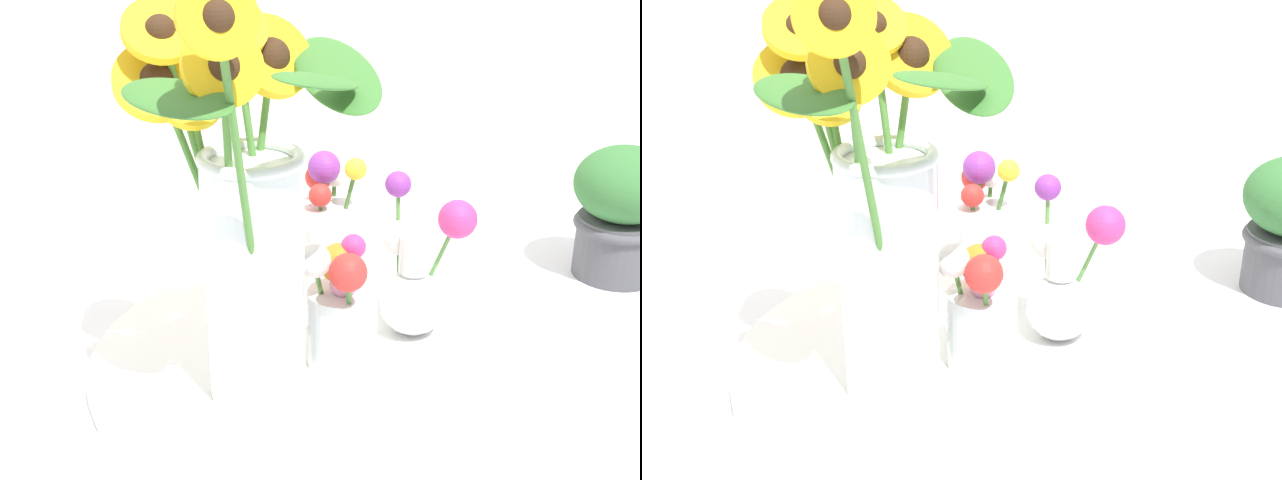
# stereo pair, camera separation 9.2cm
# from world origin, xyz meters

# --- Properties ---
(ground_plane) EXTENTS (6.00, 6.00, 0.00)m
(ground_plane) POSITION_xyz_m (0.00, 0.00, 0.00)
(ground_plane) COLOR silver
(serving_tray) EXTENTS (0.50, 0.50, 0.02)m
(serving_tray) POSITION_xyz_m (-0.01, 0.11, 0.01)
(serving_tray) COLOR white
(serving_tray) RESTS_ON ground_plane
(mason_jar_sunflowers) EXTENTS (0.26, 0.21, 0.43)m
(mason_jar_sunflowers) POSITION_xyz_m (-0.10, 0.08, 0.20)
(mason_jar_sunflowers) COLOR silver
(mason_jar_sunflowers) RESTS_ON serving_tray
(vase_small_center) EXTENTS (0.09, 0.09, 0.15)m
(vase_small_center) POSITION_xyz_m (-0.00, 0.08, 0.09)
(vase_small_center) COLOR white
(vase_small_center) RESTS_ON serving_tray
(vase_bulb_right) EXTENTS (0.10, 0.09, 0.18)m
(vase_bulb_right) POSITION_xyz_m (0.11, 0.10, 0.09)
(vase_bulb_right) COLOR white
(vase_bulb_right) RESTS_ON serving_tray
(vase_small_back) EXTENTS (0.07, 0.09, 0.19)m
(vase_small_back) POSITION_xyz_m (0.06, 0.21, 0.10)
(vase_small_back) COLOR white
(vase_small_back) RESTS_ON serving_tray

